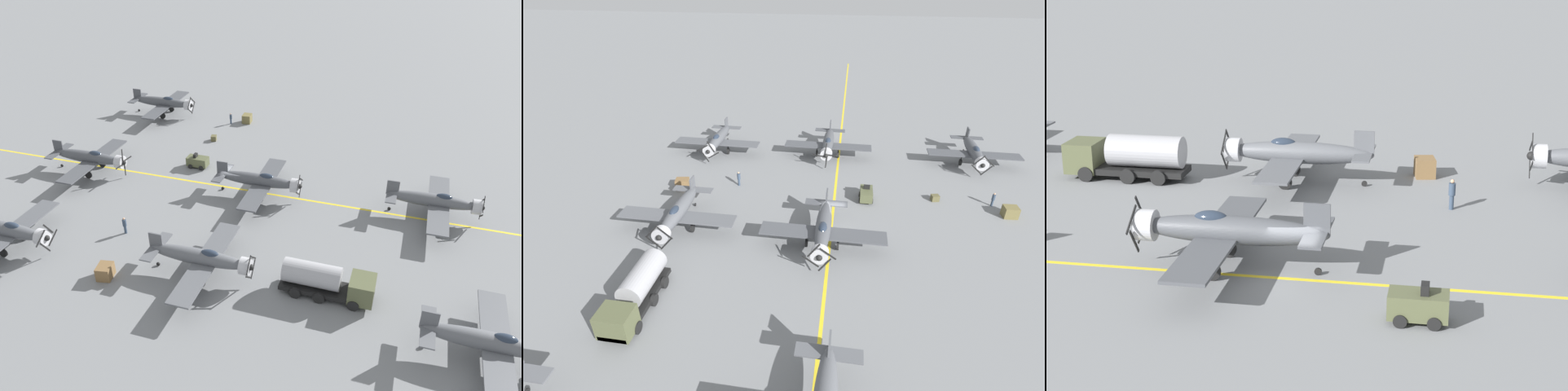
% 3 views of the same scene
% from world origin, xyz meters
% --- Properties ---
extents(ground_plane, '(400.00, 400.00, 0.00)m').
position_xyz_m(ground_plane, '(0.00, 0.00, 0.00)').
color(ground_plane, slate).
extents(taxiway_stripe, '(0.30, 160.00, 0.01)m').
position_xyz_m(taxiway_stripe, '(0.00, 0.00, 0.00)').
color(taxiway_stripe, yellow).
rests_on(taxiway_stripe, ground).
extents(airplane_near_right, '(12.00, 9.98, 3.65)m').
position_xyz_m(airplane_near_right, '(17.29, -16.67, 2.01)').
color(airplane_near_right, '#515358').
rests_on(airplane_near_right, ground).
extents(airplane_mid_center, '(12.00, 9.98, 3.65)m').
position_xyz_m(airplane_mid_center, '(0.71, 3.46, 2.01)').
color(airplane_mid_center, '#494C51').
rests_on(airplane_mid_center, ground).
extents(airplane_mid_right, '(12.00, 9.98, 3.65)m').
position_xyz_m(airplane_mid_right, '(15.52, 2.86, 2.01)').
color(airplane_mid_right, '#56595E').
rests_on(airplane_mid_right, ground).
extents(airplane_near_left, '(12.00, 9.98, 3.65)m').
position_xyz_m(airplane_near_left, '(-17.94, -17.99, 2.01)').
color(airplane_near_left, '#44474C').
rests_on(airplane_near_left, ground).
extents(airplane_near_center, '(12.00, 9.98, 3.80)m').
position_xyz_m(airplane_near_center, '(1.60, -17.88, 2.01)').
color(airplane_near_center, '#46484D').
rests_on(airplane_near_center, ground).
extents(fuel_tanker, '(2.68, 8.00, 2.98)m').
position_xyz_m(fuel_tanker, '(14.63, 13.94, 1.51)').
color(fuel_tanker, black).
rests_on(fuel_tanker, ground).
extents(tow_tractor, '(1.57, 2.60, 1.79)m').
position_xyz_m(tow_tractor, '(-3.61, -6.15, 0.79)').
color(tow_tractor, '#515638').
rests_on(tow_tractor, ground).
extents(ground_crew_walking, '(0.36, 0.36, 1.66)m').
position_xyz_m(ground_crew_walking, '(-17.72, -7.04, 0.91)').
color(ground_crew_walking, '#334256').
rests_on(ground_crew_walking, ground).
extents(ground_crew_inspecting, '(0.40, 0.40, 1.86)m').
position_xyz_m(ground_crew_inspecting, '(11.83, -7.30, 1.01)').
color(ground_crew_inspecting, '#334256').
rests_on(ground_crew_inspecting, ground).
extents(supply_crate_by_tanker, '(1.56, 1.33, 1.24)m').
position_xyz_m(supply_crate_by_tanker, '(-18.96, -4.93, 0.62)').
color(supply_crate_by_tanker, brown).
rests_on(supply_crate_by_tanker, ground).
extents(supply_crate_mid_lane, '(1.00, 0.89, 0.71)m').
position_xyz_m(supply_crate_mid_lane, '(-11.52, -7.25, 0.36)').
color(supply_crate_mid_lane, brown).
rests_on(supply_crate_mid_lane, ground).
extents(supply_crate_outboard, '(1.75, 1.55, 1.28)m').
position_xyz_m(supply_crate_outboard, '(18.42, -5.42, 0.64)').
color(supply_crate_outboard, brown).
rests_on(supply_crate_outboard, ground).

